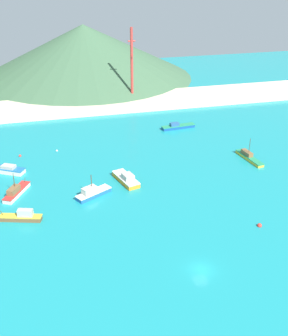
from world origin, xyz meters
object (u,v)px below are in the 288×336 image
object	(u,v)px
fishing_boat_5	(22,217)
fishing_boat_10	(249,157)
fishing_boat_1	(92,193)
buoy_2	(20,156)
fishing_boat_4	(16,192)
buoy_1	(57,151)
fishing_boat_2	(5,169)
fishing_boat_3	(126,179)
radio_tower	(132,64)
buoy_0	(259,226)
fishing_boat_11	(178,126)

from	to	relation	value
fishing_boat_5	fishing_boat_10	distance (m)	62.63
fishing_boat_1	buoy_2	size ratio (longest dim) A/B	12.06
fishing_boat_4	buoy_2	xyz separation A→B (m)	(0.61, 22.02, -0.78)
fishing_boat_5	buoy_1	size ratio (longest dim) A/B	14.98
fishing_boat_2	fishing_boat_3	xyz separation A→B (m)	(29.46, -13.05, 0.11)
radio_tower	fishing_boat_4	bearing A→B (deg)	-123.46
radio_tower	fishing_boat_1	bearing A→B (deg)	-109.93
fishing_boat_10	buoy_0	distance (m)	32.79
fishing_boat_5	buoy_1	distance (m)	35.71
fishing_boat_5	fishing_boat_11	xyz separation A→B (m)	(48.80, 42.97, -0.24)
fishing_boat_3	fishing_boat_5	distance (m)	27.44
buoy_2	radio_tower	distance (m)	60.83
fishing_boat_3	radio_tower	bearing A→B (deg)	76.05
fishing_boat_2	buoy_0	world-z (taller)	fishing_boat_2
buoy_0	buoy_2	world-z (taller)	buoy_0
fishing_boat_3	buoy_0	world-z (taller)	fishing_boat_3
fishing_boat_5	buoy_1	xyz separation A→B (m)	(9.44, 34.43, -0.82)
fishing_boat_1	fishing_boat_10	xyz separation A→B (m)	(44.67, 9.56, -0.25)
fishing_boat_1	fishing_boat_10	size ratio (longest dim) A/B	0.81
fishing_boat_1	fishing_boat_4	size ratio (longest dim) A/B	0.95
fishing_boat_1	fishing_boat_3	size ratio (longest dim) A/B	0.90
fishing_boat_11	buoy_2	xyz separation A→B (m)	(-49.61, -9.67, -0.56)
fishing_boat_3	fishing_boat_4	distance (m)	26.43
fishing_boat_1	buoy_2	xyz separation A→B (m)	(-16.71, 26.93, -0.84)
fishing_boat_2	fishing_boat_1	bearing A→B (deg)	-41.47
fishing_boat_5	fishing_boat_10	size ratio (longest dim) A/B	0.82
radio_tower	buoy_0	bearing A→B (deg)	-85.51
fishing_boat_10	radio_tower	distance (m)	63.98
fishing_boat_1	fishing_boat_5	size ratio (longest dim) A/B	0.99
buoy_2	buoy_1	bearing A→B (deg)	6.31
fishing_boat_2	radio_tower	world-z (taller)	radio_tower
fishing_boat_10	fishing_boat_11	xyz separation A→B (m)	(-11.77, 27.05, -0.04)
fishing_boat_2	buoy_2	world-z (taller)	fishing_boat_2
fishing_boat_5	radio_tower	xyz separation A→B (m)	(40.91, 75.35, 13.03)
fishing_boat_11	buoy_0	world-z (taller)	fishing_boat_11
fishing_boat_1	fishing_boat_10	world-z (taller)	fishing_boat_10
fishing_boat_1	fishing_boat_4	xyz separation A→B (m)	(-17.33, 4.92, -0.07)
fishing_boat_2	fishing_boat_10	distance (m)	65.58
buoy_2	fishing_boat_2	bearing A→B (deg)	-112.18
fishing_boat_4	fishing_boat_11	bearing A→B (deg)	32.25
fishing_boat_3	fishing_boat_11	xyz separation A→B (m)	(23.79, 31.66, -0.21)
fishing_boat_4	fishing_boat_5	world-z (taller)	fishing_boat_4
buoy_0	buoy_2	size ratio (longest dim) A/B	1.31
fishing_boat_1	buoy_0	world-z (taller)	fishing_boat_1
fishing_boat_3	buoy_0	distance (m)	34.43
fishing_boat_1	fishing_boat_5	xyz separation A→B (m)	(-15.90, -6.36, -0.04)
fishing_boat_3	fishing_boat_10	size ratio (longest dim) A/B	0.89
fishing_boat_2	buoy_1	bearing A→B (deg)	35.93
fishing_boat_3	fishing_boat_4	bearing A→B (deg)	-179.94
radio_tower	fishing_boat_3	bearing A→B (deg)	-103.95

